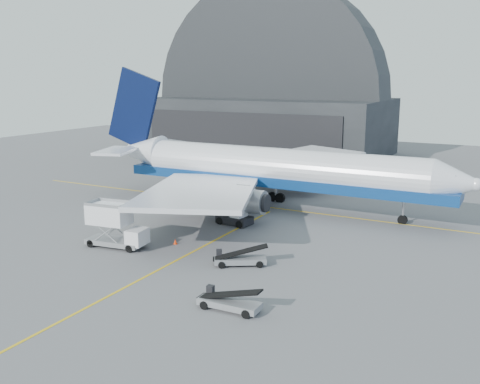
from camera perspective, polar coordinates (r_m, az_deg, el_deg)
The scene contains 9 objects.
ground at distance 52.56m, azimuth -5.17°, elevation -6.44°, with size 200.00×200.00×0.00m, color #565659.
taxi_lines at distance 63.05m, azimuth 1.13°, elevation -3.17°, with size 80.00×42.12×0.02m.
hangar at distance 117.62m, azimuth 3.12°, elevation 8.77°, with size 50.00×28.30×28.00m.
airliner at distance 69.15m, azimuth 2.74°, elevation 2.51°, with size 51.72×50.16×18.15m.
catering_truck at distance 54.87m, azimuth -13.26°, elevation -3.52°, with size 6.52×3.07×4.32m.
pushback_tug at distance 61.78m, azimuth -0.49°, elevation -2.85°, with size 4.18×2.74×1.83m.
belt_loader_a at distance 48.83m, azimuth -0.04°, elevation -7.15°, with size 4.84×3.75×1.90m.
belt_loader_b at distance 40.09m, azimuth -1.20°, elevation -11.65°, with size 5.04×1.87×1.91m.
traffic_cone at distance 55.17m, azimuth -6.92°, elevation -5.28°, with size 0.37×0.37×0.54m.
Camera 1 is at (27.39, -41.55, 16.91)m, focal length 40.00 mm.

